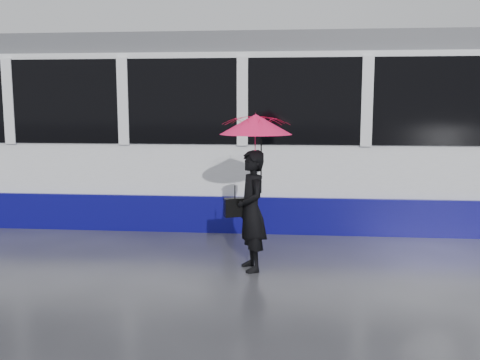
# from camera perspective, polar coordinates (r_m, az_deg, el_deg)

# --- Properties ---
(ground) EXTENTS (90.00, 90.00, 0.00)m
(ground) POSITION_cam_1_polar(r_m,az_deg,el_deg) (8.02, -8.28, -7.58)
(ground) COLOR #2D2D32
(ground) RESTS_ON ground
(rails) EXTENTS (34.00, 1.51, 0.02)m
(rails) POSITION_cam_1_polar(r_m,az_deg,el_deg) (10.40, -5.02, -3.86)
(rails) COLOR #3F3D38
(rails) RESTS_ON ground
(tram) EXTENTS (26.00, 2.56, 3.35)m
(tram) POSITION_cam_1_polar(r_m,az_deg,el_deg) (10.16, 15.15, 4.88)
(tram) COLOR white
(tram) RESTS_ON ground
(woman) EXTENTS (0.55, 0.67, 1.57)m
(woman) POSITION_cam_1_polar(r_m,az_deg,el_deg) (6.93, 1.25, -3.30)
(woman) COLOR black
(woman) RESTS_ON ground
(umbrella) EXTENTS (1.19, 1.19, 1.06)m
(umbrella) POSITION_cam_1_polar(r_m,az_deg,el_deg) (6.81, 1.69, 4.46)
(umbrella) COLOR #DC1283
(umbrella) RESTS_ON ground
(handbag) EXTENTS (0.31, 0.21, 0.42)m
(handbag) POSITION_cam_1_polar(r_m,az_deg,el_deg) (6.96, -0.55, -2.92)
(handbag) COLOR black
(handbag) RESTS_ON ground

